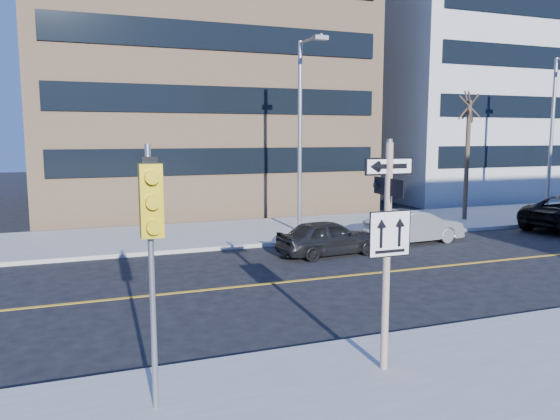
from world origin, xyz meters
name	(u,v)px	position (x,y,z in m)	size (l,w,h in m)	color
ground	(324,330)	(0.00, 0.00, 0.00)	(120.00, 120.00, 0.00)	black
far_sidewalk	(531,214)	(18.00, 12.00, 0.07)	(66.00, 6.00, 0.15)	#9A9690
sign_pole	(387,243)	(0.00, -2.51, 2.44)	(0.92, 0.92, 4.06)	beige
traffic_signal	(151,223)	(-4.00, -2.66, 3.03)	(0.32, 0.45, 4.00)	gray
parked_car_a	(329,237)	(3.40, 6.84, 0.65)	(3.80, 1.53, 1.29)	black
parked_car_b	(414,226)	(7.60, 7.72, 0.66)	(4.03, 1.41, 1.33)	slate
streetlight_a	(302,124)	(4.00, 10.76, 4.76)	(0.55, 2.25, 8.00)	gray
streetlight_b	(556,126)	(18.00, 10.76, 4.76)	(0.55, 2.25, 8.00)	gray
street_tree_west	(469,109)	(13.00, 11.30, 5.52)	(1.80, 1.80, 6.35)	#3D2E24
building_brick	(186,60)	(2.00, 25.00, 9.00)	(18.00, 18.00, 18.00)	tan
building_grey_mid	(476,93)	(24.00, 24.00, 7.50)	(20.00, 16.00, 15.00)	#ACAFB2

